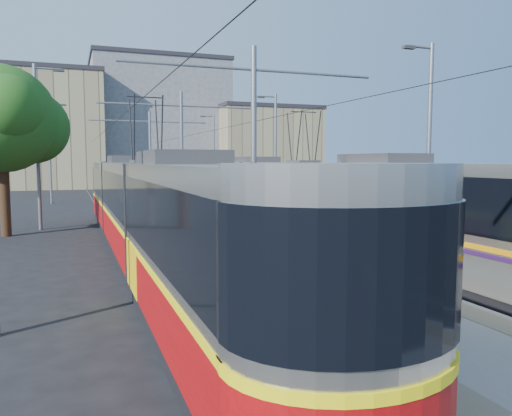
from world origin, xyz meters
name	(u,v)px	position (x,y,z in m)	size (l,w,h in m)	color
ground	(387,324)	(0.00, 0.00, 0.00)	(160.00, 160.00, 0.00)	black
platform	(195,222)	(0.00, 17.00, 0.15)	(4.00, 50.00, 0.30)	gray
tactile_strip_left	(167,221)	(-1.45, 17.00, 0.30)	(0.70, 50.00, 0.01)	gray
tactile_strip_right	(221,218)	(1.45, 17.00, 0.30)	(0.70, 50.00, 0.01)	gray
rails	(195,225)	(0.00, 17.00, 0.02)	(8.71, 70.00, 0.03)	gray
tram_left	(148,209)	(-3.60, 8.76, 1.71)	(2.43, 27.96, 5.50)	black
tram_right	(303,195)	(3.60, 11.47, 1.86)	(2.43, 29.77, 5.50)	black
catenary	(208,136)	(0.00, 14.15, 4.52)	(9.20, 70.00, 7.00)	gray
street_lamps	(178,147)	(0.00, 21.00, 4.18)	(15.18, 38.22, 8.00)	gray
shelter	(218,196)	(0.73, 15.17, 1.63)	(0.98, 1.29, 2.53)	black
tree	(9,121)	(-8.51, 16.41, 5.12)	(5.22, 4.82, 7.58)	#382314
building_left	(35,130)	(-10.00, 60.00, 7.26)	(16.32, 12.24, 14.50)	#999168
building_centre	(158,123)	(6.00, 64.00, 8.75)	(18.36, 14.28, 17.48)	gray
building_right	(265,146)	(20.00, 58.00, 5.50)	(14.28, 10.20, 10.97)	#999168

